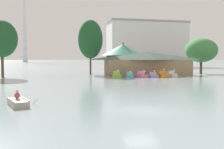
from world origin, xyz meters
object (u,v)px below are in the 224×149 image
Objects in this scene: pedal_boat_lavender at (153,75)px; green_roof_pavilion at (123,57)px; pedal_boat_orange at (162,75)px; shoreline_tree_tall_left at (2,39)px; pedal_boat_white at (171,74)px; rowboat_with_rower at (18,102)px; distant_broadcast_tower at (24,8)px; shoreline_tree_right at (201,50)px; background_building_block at (147,44)px; pedal_boat_cyan at (130,75)px; pedal_boat_pink at (141,75)px; boathouse at (148,63)px; shoreline_tree_mid at (90,39)px; pedal_boat_lime at (117,75)px.

green_roof_pavilion is at bearing -165.05° from pedal_boat_lavender.
pedal_boat_orange is 34.69m from shoreline_tree_tall_left.
rowboat_with_rower is at bearing -58.67° from pedal_boat_white.
shoreline_tree_right is at bearing -76.65° from distant_broadcast_tower.
distant_broadcast_tower is at bearing 109.98° from background_building_block.
background_building_block is at bearing 48.47° from shoreline_tree_tall_left.
pedal_boat_orange is 3.01m from pedal_boat_white.
pedal_boat_cyan is 0.07× the size of background_building_block.
pedal_boat_pink reaches higher than pedal_boat_cyan.
pedal_boat_orange is at bearing -147.01° from shoreline_tree_right.
shoreline_tree_right is at bearing 124.11° from pedal_boat_orange.
pedal_boat_white is 0.31× the size of shoreline_tree_right.
pedal_boat_white is 277.17m from distant_broadcast_tower.
shoreline_tree_right is at bearing 126.14° from pedal_boat_lavender.
background_building_block is at bearing 81.44° from shoreline_tree_right.
background_building_block is (25.83, 67.27, 8.36)m from boathouse.
rowboat_with_rower is 38.56m from pedal_boat_lavender.
pedal_boat_white is 0.13× the size of boathouse.
distant_broadcast_tower reaches higher than shoreline_tree_mid.
pedal_boat_pink is at bearing 128.25° from rowboat_with_rower.
rowboat_with_rower is at bearing -125.19° from boathouse.
shoreline_tree_mid is at bearing -176.10° from green_roof_pavilion.
pedal_boat_cyan is 0.22× the size of shoreline_tree_mid.
shoreline_tree_right is (20.15, -4.20, 1.77)m from green_roof_pavilion.
distant_broadcast_tower reaches higher than shoreline_tree_tall_left.
shoreline_tree_tall_left is 1.30× the size of shoreline_tree_right.
rowboat_with_rower is 1.31× the size of pedal_boat_lavender.
shoreline_tree_right is 270.14m from distant_broadcast_tower.
shoreline_tree_mid is (13.29, 44.04, 8.44)m from rowboat_with_rower.
green_roof_pavilion is at bearing -116.67° from background_building_block.
pedal_boat_cyan is 16.90m from shoreline_tree_mid.
green_roof_pavilion is (-4.55, 14.33, 3.79)m from pedal_boat_orange.
pedal_boat_lime is at bearing -149.87° from boathouse.
green_roof_pavilion reaches higher than pedal_boat_pink.
shoreline_tree_mid is at bearing -141.82° from pedal_boat_cyan.
shoreline_tree_tall_left is at bearing -87.22° from distant_broadcast_tower.
pedal_boat_lime reaches higher than rowboat_with_rower.
pedal_boat_pink is 0.24× the size of green_roof_pavilion.
pedal_boat_cyan is 25.37m from shoreline_tree_right.
pedal_boat_lavender is 0.02× the size of distant_broadcast_tower.
distant_broadcast_tower is (-44.81, 261.55, 57.11)m from boathouse.
pedal_boat_orange is at bearing 123.03° from rowboat_with_rower.
pedal_boat_pink is 277.50m from distant_broadcast_tower.
shoreline_tree_right is at bearing 101.56° from pedal_boat_pink.
shoreline_tree_mid is at bearing -135.22° from pedal_boat_orange.
shoreline_tree_mid is 70.90m from background_building_block.
pedal_boat_pink is at bearing -16.10° from shoreline_tree_tall_left.
pedal_boat_white is 0.25× the size of green_roof_pavilion.
shoreline_tree_right is (17.76, 10.44, 5.64)m from pedal_boat_lavender.
boathouse is at bearing -3.05° from shoreline_tree_tall_left.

